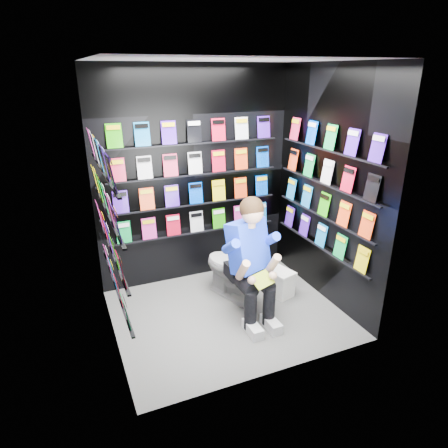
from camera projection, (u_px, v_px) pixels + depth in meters
name	position (u px, v px, depth m)	size (l,w,h in m)	color
floor	(227.00, 314.00, 4.41)	(2.40, 2.40, 0.00)	#595957
ceiling	(228.00, 59.00, 3.47)	(2.40, 2.40, 0.00)	white
wall_back	(195.00, 178.00, 4.79)	(2.40, 0.04, 2.60)	black
wall_front	(279.00, 239.00, 3.08)	(2.40, 0.04, 2.60)	black
wall_left	(103.00, 218.00, 3.50)	(0.04, 2.00, 2.60)	black
wall_right	(328.00, 189.00, 4.37)	(0.04, 2.00, 2.60)	black
comics_back	(195.00, 178.00, 4.77)	(2.10, 0.06, 1.37)	#D9254C
comics_left	(106.00, 217.00, 3.51)	(0.06, 1.70, 1.37)	#D9254C
comics_right	(326.00, 188.00, 4.36)	(0.06, 1.70, 1.37)	#D9254C
toilet	(232.00, 267.00, 4.64)	(0.42, 0.75, 0.73)	silver
longbox	(277.00, 282.00, 4.77)	(0.21, 0.38, 0.29)	white
longbox_lid	(278.00, 271.00, 4.71)	(0.23, 0.40, 0.03)	white
reader	(247.00, 247.00, 4.16)	(0.56, 0.81, 1.50)	blue
held_comic	(262.00, 280.00, 3.94)	(0.24, 0.01, 0.17)	green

